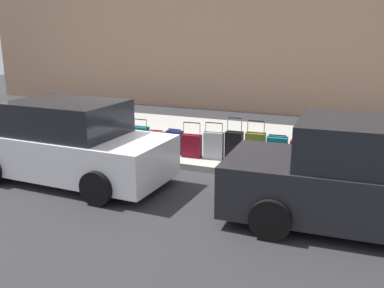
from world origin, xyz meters
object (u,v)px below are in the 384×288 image
suitcase_navy_0 (326,156)px  suitcase_olive_10 (123,137)px  suitcase_black_4 (234,146)px  parked_car_charcoal_0 (375,180)px  bollard_post (63,130)px  parked_car_white_1 (69,144)px  suitcase_teal_2 (277,151)px  suitcase_navy_7 (175,142)px  suitcase_red_8 (157,142)px  fire_hydrant (83,127)px  suitcase_olive_3 (255,148)px  suitcase_silver_5 (214,145)px  suitcase_maroon_6 (192,146)px  suitcase_red_1 (301,155)px  suitcase_teal_9 (140,138)px  suitcase_black_11 (107,132)px

suitcase_navy_0 → suitcase_olive_10: bearing=-0.7°
suitcase_black_4 → parked_car_charcoal_0: bearing=143.7°
bollard_post → parked_car_white_1: (-1.82, 2.02, 0.31)m
suitcase_teal_2 → bollard_post: 5.67m
suitcase_teal_2 → suitcase_navy_7: 2.48m
suitcase_navy_7 → suitcase_red_8: 0.46m
suitcase_teal_2 → bollard_post: suitcase_teal_2 is taller
fire_hydrant → suitcase_teal_2: bearing=-179.9°
suitcase_olive_3 → suitcase_olive_10: bearing=1.3°
suitcase_navy_0 → suitcase_silver_5: suitcase_navy_0 is taller
suitcase_maroon_6 → suitcase_navy_7: (0.49, -0.11, 0.01)m
suitcase_red_1 → parked_car_charcoal_0: (-1.44, 2.21, 0.35)m
suitcase_teal_2 → suitcase_olive_10: bearing=0.4°
suitcase_navy_0 → fire_hydrant: suitcase_navy_0 is taller
suitcase_black_4 → suitcase_teal_9: (2.44, 0.02, -0.04)m
suitcase_black_4 → fire_hydrant: 4.15m
suitcase_black_11 → suitcase_navy_7: bearing=-179.5°
suitcase_olive_3 → fire_hydrant: suitcase_olive_3 is taller
suitcase_teal_9 → bollard_post: (2.26, 0.12, 0.03)m
suitcase_navy_0 → parked_car_white_1: size_ratio=0.24×
suitcase_olive_3 → parked_car_charcoal_0: parked_car_charcoal_0 is taller
suitcase_black_11 → bollard_post: 1.29m
suitcase_red_1 → suitcase_black_4: size_ratio=0.87×
bollard_post → parked_car_white_1: bearing=132.0°
suitcase_olive_10 → suitcase_silver_5: bearing=179.9°
bollard_post → suitcase_olive_3: bearing=-177.7°
bollard_post → parked_car_white_1: parked_car_white_1 is taller
suitcase_red_1 → suitcase_silver_5: 1.99m
suitcase_olive_10 → bollard_post: (1.77, 0.13, 0.03)m
fire_hydrant → parked_car_white_1: (-1.28, 2.17, 0.20)m
suitcase_black_11 → fire_hydrant: size_ratio=1.12×
suitcase_maroon_6 → suitcase_red_8: (0.94, -0.02, -0.01)m
suitcase_olive_10 → fire_hydrant: (1.23, -0.02, 0.13)m
suitcase_red_8 → suitcase_maroon_6: bearing=178.6°
suitcase_navy_0 → suitcase_red_1: 0.53m
suitcase_silver_5 → suitcase_navy_7: bearing=-3.1°
suitcase_navy_7 → fire_hydrant: 2.65m
suitcase_teal_9 → suitcase_red_1: bearing=-179.0°
suitcase_red_1 → suitcase_teal_2: bearing=2.8°
parked_car_charcoal_0 → parked_car_white_1: parked_car_charcoal_0 is taller
suitcase_navy_0 → suitcase_black_4: size_ratio=1.02×
suitcase_teal_2 → suitcase_olive_3: 0.50m
suitcase_red_1 → fire_hydrant: suitcase_red_1 is taller
suitcase_navy_7 → suitcase_black_11: size_ratio=0.67×
suitcase_teal_9 → bollard_post: bearing=3.0°
suitcase_teal_9 → suitcase_olive_10: size_ratio=0.99×
suitcase_navy_0 → suitcase_olive_10: 4.94m
suitcase_teal_2 → suitcase_teal_9: bearing=0.7°
suitcase_black_4 → suitcase_silver_5: (0.49, 0.01, -0.03)m
suitcase_red_8 → bollard_post: (2.74, 0.09, 0.07)m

